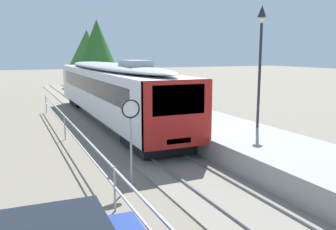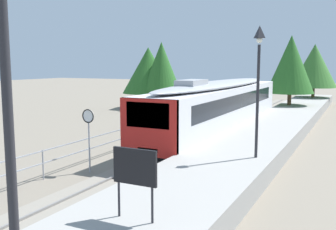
# 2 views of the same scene
# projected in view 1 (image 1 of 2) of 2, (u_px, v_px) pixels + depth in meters

# --- Properties ---
(ground_plane) EXTENTS (160.00, 160.00, 0.00)m
(ground_plane) POSITION_uv_depth(u_px,v_px,m) (68.00, 135.00, 18.95)
(ground_plane) COLOR slate
(track_rails) EXTENTS (3.20, 60.00, 0.14)m
(track_rails) POSITION_uv_depth(u_px,v_px,m) (124.00, 129.00, 20.14)
(track_rails) COLOR gray
(track_rails) RESTS_ON ground
(commuter_train) EXTENTS (2.82, 19.54, 3.74)m
(commuter_train) POSITION_uv_depth(u_px,v_px,m) (110.00, 88.00, 22.10)
(commuter_train) COLOR silver
(commuter_train) RESTS_ON track_rails
(station_platform) EXTENTS (3.90, 60.00, 0.90)m
(station_platform) POSITION_uv_depth(u_px,v_px,m) (176.00, 118.00, 21.37)
(station_platform) COLOR #999691
(station_platform) RESTS_ON ground
(platform_lamp_mid_platform) EXTENTS (0.34, 0.34, 5.35)m
(platform_lamp_mid_platform) POSITION_uv_depth(u_px,v_px,m) (261.00, 44.00, 15.80)
(platform_lamp_mid_platform) COLOR #232328
(platform_lamp_mid_platform) RESTS_ON station_platform
(speed_limit_sign) EXTENTS (0.61, 0.10, 2.81)m
(speed_limit_sign) POSITION_uv_depth(u_px,v_px,m) (131.00, 121.00, 11.41)
(speed_limit_sign) COLOR #9EA0A5
(speed_limit_sign) RESTS_ON ground
(carpark_fence) EXTENTS (0.06, 36.06, 1.25)m
(carpark_fence) POSITION_uv_depth(u_px,v_px,m) (114.00, 179.00, 9.67)
(carpark_fence) COLOR #9EA0A5
(carpark_fence) RESTS_ON ground
(tree_behind_station_far) EXTENTS (4.34, 4.34, 7.36)m
(tree_behind_station_far) POSITION_uv_depth(u_px,v_px,m) (97.00, 48.00, 34.45)
(tree_behind_station_far) COLOR brown
(tree_behind_station_far) RESTS_ON ground
(tree_distant_centre) EXTENTS (5.08, 5.08, 6.97)m
(tree_distant_centre) POSITION_uv_depth(u_px,v_px,m) (87.00, 51.00, 43.76)
(tree_distant_centre) COLOR brown
(tree_distant_centre) RESTS_ON ground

